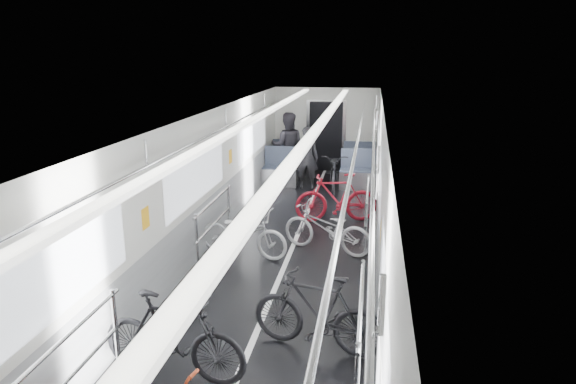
% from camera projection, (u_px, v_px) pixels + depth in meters
% --- Properties ---
extents(car_shell, '(3.02, 14.01, 2.41)m').
position_uv_depth(car_shell, '(301.00, 172.00, 9.92)').
color(car_shell, black).
rests_on(car_shell, ground).
extents(bike_left_mid, '(1.69, 0.66, 0.99)m').
position_uv_depth(bike_left_mid, '(173.00, 337.00, 5.39)').
color(bike_left_mid, black).
rests_on(bike_left_mid, floor).
extents(bike_left_far, '(1.67, 0.86, 0.84)m').
position_uv_depth(bike_left_far, '(244.00, 233.00, 8.70)').
color(bike_left_far, silver).
rests_on(bike_left_far, floor).
extents(bike_right_near, '(1.66, 0.79, 0.96)m').
position_uv_depth(bike_right_near, '(318.00, 312.00, 5.92)').
color(bike_right_near, black).
rests_on(bike_right_near, floor).
extents(bike_right_mid, '(1.73, 1.07, 0.86)m').
position_uv_depth(bike_right_mid, '(327.00, 228.00, 8.88)').
color(bike_right_mid, '#A3A3A7').
rests_on(bike_right_mid, floor).
extents(bike_right_far, '(1.76, 0.85, 1.02)m').
position_uv_depth(bike_right_far, '(337.00, 198.00, 10.45)').
color(bike_right_far, '#AB1524').
rests_on(bike_right_far, floor).
extents(bike_aisle, '(0.75, 1.88, 0.97)m').
position_uv_depth(bike_aisle, '(335.00, 171.00, 12.90)').
color(bike_aisle, black).
rests_on(bike_aisle, floor).
extents(person_standing, '(0.59, 0.39, 1.60)m').
position_uv_depth(person_standing, '(307.00, 158.00, 12.92)').
color(person_standing, black).
rests_on(person_standing, floor).
extents(person_seated, '(0.98, 0.81, 1.82)m').
position_uv_depth(person_seated, '(288.00, 146.00, 13.91)').
color(person_seated, '#302D35').
rests_on(person_seated, floor).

